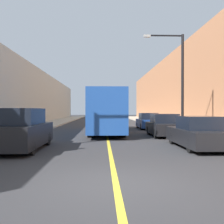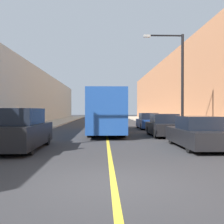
{
  "view_description": "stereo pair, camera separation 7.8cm",
  "coord_description": "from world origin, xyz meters",
  "px_view_note": "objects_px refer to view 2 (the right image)",
  "views": [
    {
      "loc": [
        -0.33,
        -6.35,
        1.81
      ],
      "look_at": [
        0.49,
        16.11,
        1.67
      ],
      "focal_mm": 42.0,
      "sensor_mm": 36.0,
      "label": 1
    },
    {
      "loc": [
        -0.25,
        -6.36,
        1.81
      ],
      "look_at": [
        0.49,
        16.11,
        1.67
      ],
      "focal_mm": 42.0,
      "sensor_mm": 36.0,
      "label": 2
    }
  ],
  "objects_px": {
    "parked_suv_left": "(20,131)",
    "car_right_near": "(196,134)",
    "car_right_far": "(148,122)",
    "street_lamp_right": "(179,76)",
    "car_right_mid": "(164,126)",
    "bus": "(106,111)"
  },
  "relations": [
    {
      "from": "car_right_far",
      "to": "street_lamp_right",
      "type": "height_order",
      "value": "street_lamp_right"
    },
    {
      "from": "bus",
      "to": "street_lamp_right",
      "type": "height_order",
      "value": "street_lamp_right"
    },
    {
      "from": "bus",
      "to": "car_right_mid",
      "type": "bearing_deg",
      "value": -35.68
    },
    {
      "from": "car_right_near",
      "to": "car_right_far",
      "type": "distance_m",
      "value": 12.89
    },
    {
      "from": "parked_suv_left",
      "to": "car_right_near",
      "type": "distance_m",
      "value": 8.28
    },
    {
      "from": "car_right_near",
      "to": "street_lamp_right",
      "type": "height_order",
      "value": "street_lamp_right"
    },
    {
      "from": "car_right_mid",
      "to": "bus",
      "type": "bearing_deg",
      "value": 144.32
    },
    {
      "from": "bus",
      "to": "street_lamp_right",
      "type": "xyz_separation_m",
      "value": [
        5.33,
        -2.0,
        2.61
      ]
    },
    {
      "from": "parked_suv_left",
      "to": "car_right_far",
      "type": "relative_size",
      "value": 1.15
    },
    {
      "from": "parked_suv_left",
      "to": "car_right_far",
      "type": "distance_m",
      "value": 15.48
    },
    {
      "from": "bus",
      "to": "parked_suv_left",
      "type": "distance_m",
      "value": 9.81
    },
    {
      "from": "car_right_near",
      "to": "street_lamp_right",
      "type": "xyz_separation_m",
      "value": [
        1.06,
        6.65,
        3.66
      ]
    },
    {
      "from": "bus",
      "to": "parked_suv_left",
      "type": "xyz_separation_m",
      "value": [
        -4.0,
        -8.92,
        -0.86
      ]
    },
    {
      "from": "street_lamp_right",
      "to": "car_right_mid",
      "type": "bearing_deg",
      "value": -145.99
    },
    {
      "from": "car_right_near",
      "to": "bus",
      "type": "bearing_deg",
      "value": 116.26
    },
    {
      "from": "car_right_near",
      "to": "car_right_mid",
      "type": "height_order",
      "value": "car_right_mid"
    },
    {
      "from": "bus",
      "to": "car_right_far",
      "type": "xyz_separation_m",
      "value": [
        4.15,
        4.24,
        -1.04
      ]
    },
    {
      "from": "car_right_mid",
      "to": "parked_suv_left",
      "type": "bearing_deg",
      "value": -143.05
    },
    {
      "from": "car_right_near",
      "to": "car_right_far",
      "type": "bearing_deg",
      "value": 90.53
    },
    {
      "from": "bus",
      "to": "car_right_near",
      "type": "bearing_deg",
      "value": -63.74
    },
    {
      "from": "parked_suv_left",
      "to": "bus",
      "type": "bearing_deg",
      "value": 65.83
    },
    {
      "from": "parked_suv_left",
      "to": "car_right_near",
      "type": "height_order",
      "value": "parked_suv_left"
    }
  ]
}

